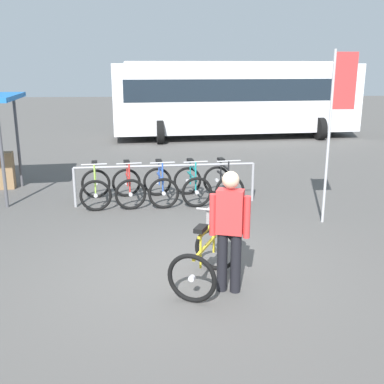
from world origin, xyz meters
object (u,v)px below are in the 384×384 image
(racked_bike_red, at_px, (128,187))
(banner_flag, at_px, (338,105))
(racked_bike_black, at_px, (223,184))
(racked_bike_lime, at_px, (96,188))
(person_with_featured_bike, at_px, (230,227))
(racked_bike_teal, at_px, (192,185))
(bus_distant, at_px, (235,95))
(racked_bike_blue, at_px, (160,186))
(featured_bicycle, at_px, (207,252))

(racked_bike_red, distance_m, banner_flag, 4.63)
(racked_bike_black, bearing_deg, racked_bike_lime, -176.41)
(banner_flag, bearing_deg, racked_bike_lime, 162.32)
(person_with_featured_bike, xyz_separation_m, banner_flag, (2.33, 2.70, 1.32))
(racked_bike_red, bearing_deg, person_with_featured_bike, -68.98)
(racked_bike_lime, distance_m, person_with_featured_bike, 4.82)
(racked_bike_black, height_order, banner_flag, banner_flag)
(racked_bike_red, xyz_separation_m, racked_bike_teal, (1.40, 0.09, 0.00))
(racked_bike_black, xyz_separation_m, banner_flag, (1.86, -1.66, 1.86))
(person_with_featured_bike, distance_m, bus_distant, 13.92)
(racked_bike_red, height_order, racked_bike_blue, same)
(racked_bike_red, bearing_deg, racked_bike_teal, 3.59)
(bus_distant, xyz_separation_m, banner_flag, (0.20, -11.03, 0.49))
(bus_distant, bearing_deg, person_with_featured_bike, -98.82)
(racked_bike_red, relative_size, featured_bicycle, 0.94)
(featured_bicycle, xyz_separation_m, person_with_featured_bike, (0.26, -0.27, 0.46))
(racked_bike_black, height_order, person_with_featured_bike, person_with_featured_bike)
(racked_bike_red, height_order, bus_distant, bus_distant)
(person_with_featured_bike, bearing_deg, banner_flag, 49.24)
(racked_bike_lime, xyz_separation_m, racked_bike_red, (0.70, 0.04, 0.00))
(racked_bike_lime, height_order, bus_distant, bus_distant)
(racked_bike_lime, bearing_deg, racked_bike_blue, 3.59)
(featured_bicycle, bearing_deg, bus_distant, 79.91)
(racked_bike_teal, height_order, racked_bike_black, same)
(racked_bike_blue, relative_size, bus_distant, 0.12)
(racked_bike_red, relative_size, banner_flag, 0.37)
(racked_bike_black, height_order, featured_bicycle, same)
(racked_bike_lime, relative_size, person_with_featured_bike, 0.73)
(racked_bike_red, height_order, racked_bike_black, same)
(bus_distant, distance_m, banner_flag, 11.04)
(person_with_featured_bike, relative_size, bus_distant, 0.16)
(racked_bike_red, xyz_separation_m, racked_bike_black, (2.10, 0.13, -0.00))
(bus_distant, bearing_deg, racked_bike_teal, -104.06)
(featured_bicycle, distance_m, banner_flag, 3.98)
(featured_bicycle, bearing_deg, person_with_featured_bike, -45.61)
(racked_bike_teal, xyz_separation_m, racked_bike_black, (0.70, 0.04, -0.00))
(racked_bike_teal, bearing_deg, racked_bike_black, 3.59)
(racked_bike_teal, bearing_deg, bus_distant, 75.94)
(racked_bike_lime, bearing_deg, featured_bicycle, -62.25)
(featured_bicycle, relative_size, banner_flag, 0.39)
(racked_bike_teal, bearing_deg, featured_bicycle, -90.51)
(racked_bike_blue, height_order, bus_distant, bus_distant)
(racked_bike_black, relative_size, banner_flag, 0.38)
(racked_bike_blue, relative_size, banner_flag, 0.37)
(racked_bike_red, bearing_deg, racked_bike_blue, 3.59)
(racked_bike_lime, distance_m, banner_flag, 5.23)
(bus_distant, bearing_deg, racked_bike_black, -100.04)
(racked_bike_teal, relative_size, racked_bike_black, 0.96)
(person_with_featured_bike, bearing_deg, racked_bike_lime, 119.04)
(racked_bike_blue, bearing_deg, racked_bike_teal, 3.59)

